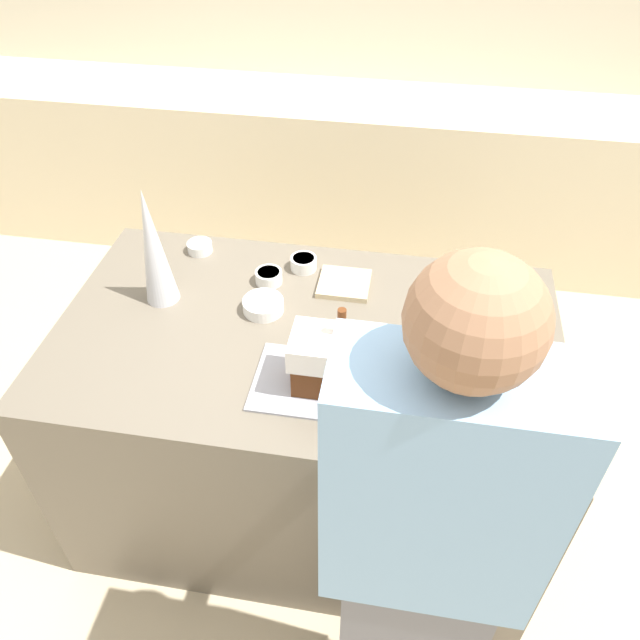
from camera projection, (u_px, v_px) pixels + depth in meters
ground_plane at (309, 493)px, 2.56m from camera, size 12.00×12.00×0.00m
wall_back at (379, 4)px, 3.30m from camera, size 8.00×0.05×2.60m
back_cabinet_block at (365, 177)px, 3.62m from camera, size 6.00×0.60×0.91m
kitchen_island at (308, 423)px, 2.26m from camera, size 1.60×0.95×0.90m
baking_tray at (323, 384)px, 1.80m from camera, size 0.40×0.27×0.01m
gingerbread_house at (324, 359)px, 1.73m from camera, size 0.18×0.15×0.26m
decorative_tree at (153, 247)px, 1.96m from camera, size 0.11×0.11×0.41m
candy_bowl_far_right at (304, 263)px, 2.20m from camera, size 0.09×0.09×0.05m
candy_bowl_near_tray_right at (269, 276)px, 2.14m from camera, size 0.09×0.09×0.04m
candy_bowl_center_rear at (263, 305)px, 2.03m from camera, size 0.13×0.13×0.04m
candy_bowl_behind_tray at (200, 247)px, 2.28m from camera, size 0.09×0.09×0.04m
candy_bowl_beside_tree at (517, 286)px, 2.11m from camera, size 0.12×0.12×0.04m
cookbook at (344, 284)px, 2.14m from camera, size 0.17×0.17×0.02m
person at (424, 556)px, 1.42m from camera, size 0.45×0.56×1.72m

